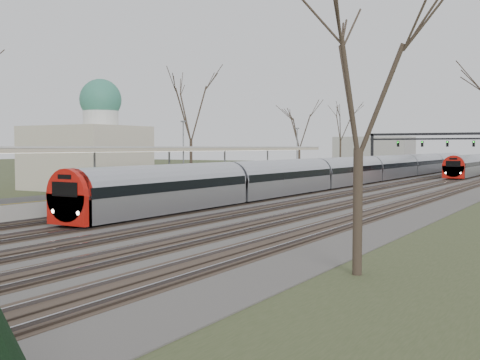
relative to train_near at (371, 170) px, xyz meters
The scene contains 8 objects.
track_bed 7.89m from the train_near, 69.13° to the right, with size 24.00×160.00×0.22m.
platform 25.62m from the train_near, 104.82° to the right, with size 3.50×69.00×1.00m, color #9E9B93.
canopy 30.09m from the train_near, 102.62° to the right, with size 4.10×50.00×3.11m.
dome_building 31.02m from the train_near, 128.39° to the right, with size 10.00×8.00×10.30m.
signal_gantry 23.16m from the train_near, 83.00° to the left, with size 21.00×0.59×6.08m.
tree_west_far 21.36m from the train_near, 135.49° to the right, with size 5.50×5.50×11.33m.
tree_east_near 49.99m from the train_near, 71.84° to the right, with size 4.50×4.50×9.27m.
train_near is the anchor object (origin of this frame).
Camera 1 is at (19.46, -2.97, 4.09)m, focal length 45.00 mm.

